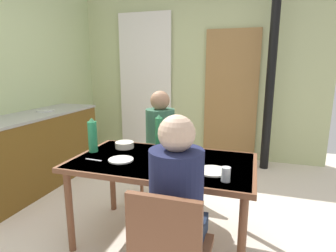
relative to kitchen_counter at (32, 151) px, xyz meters
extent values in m
plane|color=silver|center=(1.58, -0.42, -0.45)|extent=(5.95, 5.95, 0.00)
cube|color=#BAC48B|center=(1.58, 1.87, 0.92)|extent=(4.02, 0.10, 2.74)
cube|color=#B6C88D|center=(-0.33, 0.15, 0.92)|extent=(0.10, 3.43, 2.74)
cube|color=olive|center=(2.18, 1.79, 0.55)|extent=(0.80, 0.05, 2.00)
cylinder|color=black|center=(2.73, 1.52, 0.92)|extent=(0.12, 0.12, 2.74)
cube|color=white|center=(0.77, 1.77, 0.70)|extent=(0.90, 0.03, 2.30)
cube|color=brown|center=(0.00, 0.00, -0.02)|extent=(0.60, 1.90, 0.87)
cube|color=#9E9E99|center=(0.00, 0.00, 0.43)|extent=(0.61, 1.94, 0.03)
cylinder|color=#B7B7BC|center=(0.00, 0.28, 0.45)|extent=(0.21, 0.21, 0.01)
cube|color=brown|center=(1.86, -0.56, 0.25)|extent=(1.46, 0.83, 0.04)
cube|color=beige|center=(1.86, -0.56, 0.27)|extent=(1.40, 0.80, 0.00)
cylinder|color=brown|center=(1.20, -0.90, -0.11)|extent=(0.06, 0.06, 0.68)
cylinder|color=brown|center=(2.52, -0.90, -0.11)|extent=(0.06, 0.06, 0.68)
cylinder|color=brown|center=(1.20, -0.21, -0.11)|extent=(0.06, 0.06, 0.68)
cylinder|color=brown|center=(2.52, -0.21, -0.11)|extent=(0.06, 0.06, 0.68)
cube|color=brown|center=(2.16, -1.25, 0.00)|extent=(0.40, 0.40, 0.04)
cube|color=brown|center=(2.16, -1.43, 0.21)|extent=(0.38, 0.04, 0.42)
cube|color=brown|center=(1.62, 0.14, 0.00)|extent=(0.40, 0.40, 0.04)
cube|color=brown|center=(1.62, 0.32, 0.21)|extent=(0.38, 0.04, 0.42)
cylinder|color=brown|center=(1.79, -0.03, -0.25)|extent=(0.04, 0.04, 0.41)
cylinder|color=brown|center=(1.45, -0.03, -0.25)|extent=(0.04, 0.04, 0.41)
cylinder|color=brown|center=(1.79, 0.31, -0.25)|extent=(0.04, 0.04, 0.41)
cylinder|color=brown|center=(1.45, 0.31, -0.25)|extent=(0.04, 0.04, 0.41)
cube|color=#1E2A41|center=(2.16, -1.09, 0.06)|extent=(0.30, 0.22, 0.12)
cylinder|color=#1E2347|center=(2.16, -1.20, 0.32)|extent=(0.30, 0.30, 0.52)
sphere|color=beige|center=(2.16, -1.20, 0.67)|extent=(0.20, 0.20, 0.20)
cube|color=#316554|center=(1.62, -0.02, 0.06)|extent=(0.30, 0.22, 0.12)
cylinder|color=#38664C|center=(1.62, 0.09, 0.32)|extent=(0.30, 0.30, 0.52)
sphere|color=#A87A5B|center=(1.62, 0.09, 0.67)|extent=(0.20, 0.20, 0.20)
cylinder|color=#349757|center=(1.71, -0.21, 0.41)|extent=(0.07, 0.07, 0.27)
cone|color=#3C8F5C|center=(1.71, -0.21, 0.56)|extent=(0.05, 0.05, 0.04)
cylinder|color=#2C985D|center=(1.21, -0.53, 0.41)|extent=(0.08, 0.08, 0.27)
cone|color=#388B56|center=(1.21, -0.53, 0.56)|extent=(0.06, 0.06, 0.04)
cylinder|color=#EFE3CB|center=(1.42, -0.34, 0.30)|extent=(0.17, 0.17, 0.05)
cylinder|color=white|center=(2.28, -0.69, 0.28)|extent=(0.22, 0.22, 0.01)
cylinder|color=white|center=(1.55, -0.67, 0.28)|extent=(0.20, 0.20, 0.01)
cylinder|color=silver|center=(2.39, -0.83, 0.32)|extent=(0.06, 0.06, 0.10)
cube|color=silver|center=(2.05, -0.57, 0.27)|extent=(0.10, 0.13, 0.00)
cube|color=silver|center=(1.33, -0.72, 0.27)|extent=(0.15, 0.03, 0.00)
cube|color=silver|center=(1.77, -0.49, 0.27)|extent=(0.04, 0.15, 0.00)
camera|label=1|loc=(2.54, -2.56, 1.02)|focal=29.52mm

